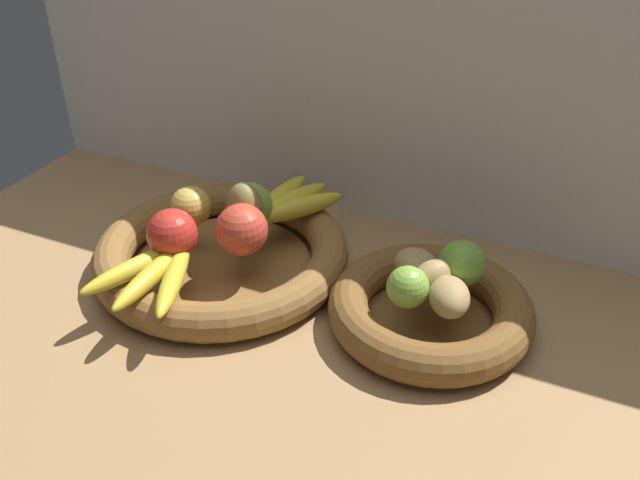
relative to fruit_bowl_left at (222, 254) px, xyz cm
name	(u,v)px	position (x,y,z in cm)	size (l,w,h in cm)	color
ground_plane	(326,323)	(19.37, -3.91, -4.13)	(140.00, 90.00, 3.00)	#9E774C
back_wall	(406,63)	(19.37, 26.09, 24.87)	(140.00, 3.00, 55.00)	silver
fruit_bowl_left	(222,254)	(0.00, 0.00, 0.00)	(39.15, 39.15, 5.64)	brown
fruit_bowl_right	(430,310)	(33.32, 0.00, 0.02)	(28.30, 28.30, 5.64)	brown
apple_golden_left	(191,206)	(-5.98, 1.63, 6.21)	(6.40, 6.40, 6.40)	gold
apple_green_back	(249,205)	(2.40, 5.12, 6.58)	(7.15, 7.15, 7.15)	#7AA338
apple_red_front	(172,234)	(-3.53, -6.83, 6.69)	(7.38, 7.38, 7.38)	red
apple_red_right	(242,230)	(5.14, -1.95, 6.85)	(7.68, 7.68, 7.68)	#CC422D
pear_brown	(245,209)	(3.02, 2.75, 7.32)	(5.31, 6.13, 8.63)	olive
banana_bunch_front	(155,272)	(-2.38, -13.03, 4.37)	(14.93, 18.63, 2.74)	gold
banana_bunch_back	(288,203)	(5.92, 11.16, 4.58)	(12.31, 17.48, 3.16)	gold
potato_oblong	(416,264)	(30.01, 2.58, 5.12)	(6.08, 5.13, 4.23)	#A38451
potato_large	(434,277)	(33.32, 0.00, 5.51)	(6.36, 4.40, 5.01)	#A38451
potato_small	(449,297)	(36.27, -2.95, 5.25)	(7.29, 5.32, 4.49)	#A38451
potato_back	(455,266)	(35.17, 4.05, 5.39)	(7.68, 5.27, 4.77)	#A38451
lime_near	(408,286)	(30.94, -3.57, 5.83)	(5.64, 5.64, 5.64)	#7AAD3D
lime_far	(462,264)	(36.10, 3.57, 6.26)	(6.52, 6.52, 6.52)	#6B9E33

